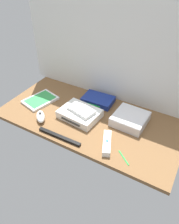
% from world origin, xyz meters
% --- Properties ---
extents(ground_plane, '(1.00, 0.48, 0.02)m').
position_xyz_m(ground_plane, '(0.00, 0.00, -0.01)').
color(ground_plane, brown).
rests_on(ground_plane, ground).
extents(back_wall, '(1.10, 0.01, 0.64)m').
position_xyz_m(back_wall, '(0.00, 0.25, 0.32)').
color(back_wall, white).
rests_on(back_wall, ground).
extents(game_console, '(0.22, 0.18, 0.04)m').
position_xyz_m(game_console, '(-0.05, -0.02, 0.02)').
color(game_console, white).
rests_on(game_console, ground_plane).
extents(mini_computer, '(0.18, 0.18, 0.05)m').
position_xyz_m(mini_computer, '(0.21, 0.07, 0.03)').
color(mini_computer, silver).
rests_on(mini_computer, ground_plane).
extents(game_case, '(0.18, 0.22, 0.02)m').
position_xyz_m(game_case, '(-0.34, -0.01, 0.01)').
color(game_case, white).
rests_on(game_case, ground_plane).
extents(network_router, '(0.19, 0.13, 0.03)m').
position_xyz_m(network_router, '(-0.03, 0.15, 0.02)').
color(network_router, navy).
rests_on(network_router, ground_plane).
extents(remote_wand, '(0.09, 0.15, 0.03)m').
position_xyz_m(remote_wand, '(0.17, -0.14, 0.02)').
color(remote_wand, white).
rests_on(remote_wand, ground_plane).
extents(remote_nunchuk, '(0.10, 0.10, 0.05)m').
position_xyz_m(remote_nunchuk, '(-0.22, -0.15, 0.02)').
color(remote_nunchuk, white).
rests_on(remote_nunchuk, ground_plane).
extents(remote_classic_pad, '(0.16, 0.11, 0.02)m').
position_xyz_m(remote_classic_pad, '(-0.04, -0.02, 0.05)').
color(remote_classic_pad, white).
rests_on(remote_classic_pad, game_console).
extents(sensor_bar, '(0.24, 0.02, 0.01)m').
position_xyz_m(sensor_bar, '(-0.05, -0.21, 0.01)').
color(sensor_bar, black).
rests_on(sensor_bar, ground_plane).
extents(stylus_pen, '(0.07, 0.06, 0.01)m').
position_xyz_m(stylus_pen, '(0.27, -0.17, 0.00)').
color(stylus_pen, green).
rests_on(stylus_pen, ground_plane).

